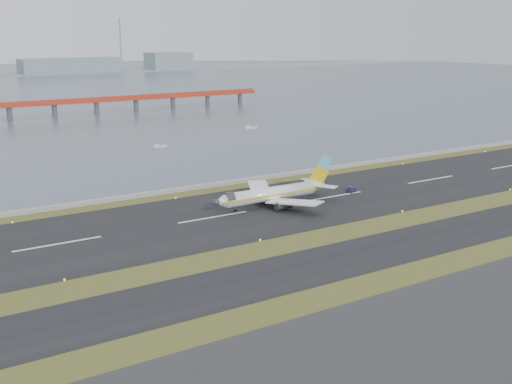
# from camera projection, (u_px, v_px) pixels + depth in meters

# --- Properties ---
(ground) EXTENTS (1000.00, 1000.00, 0.00)m
(ground) POSITION_uv_depth(u_px,v_px,m) (279.00, 250.00, 141.07)
(ground) COLOR #434E1C
(ground) RESTS_ON ground
(apron_strip) EXTENTS (1000.00, 50.00, 0.10)m
(apron_strip) POSITION_uv_depth(u_px,v_px,m) (485.00, 353.00, 96.01)
(apron_strip) COLOR #2D2D30
(apron_strip) RESTS_ON ground
(taxiway_strip) EXTENTS (1000.00, 18.00, 0.10)m
(taxiway_strip) POSITION_uv_depth(u_px,v_px,m) (312.00, 267.00, 131.23)
(taxiway_strip) COLOR black
(taxiway_strip) RESTS_ON ground
(runway_strip) EXTENTS (1000.00, 45.00, 0.10)m
(runway_strip) POSITION_uv_depth(u_px,v_px,m) (213.00, 217.00, 165.62)
(runway_strip) COLOR black
(runway_strip) RESTS_ON ground
(seawall) EXTENTS (1000.00, 2.50, 1.00)m
(seawall) POSITION_uv_depth(u_px,v_px,m) (165.00, 192.00, 190.08)
(seawall) COLOR gray
(seawall) RESTS_ON ground
(red_pier) EXTENTS (260.00, 5.00, 10.20)m
(red_pier) POSITION_uv_depth(u_px,v_px,m) (54.00, 104.00, 354.39)
(red_pier) COLOR #B4341E
(red_pier) RESTS_ON ground
(airliner) EXTENTS (38.52, 32.89, 12.80)m
(airliner) POSITION_uv_depth(u_px,v_px,m) (274.00, 193.00, 176.11)
(airliner) COLOR white
(airliner) RESTS_ON ground
(pushback_tug) EXTENTS (3.33, 2.61, 1.88)m
(pushback_tug) POSITION_uv_depth(u_px,v_px,m) (351.00, 190.00, 190.73)
(pushback_tug) COLOR #151B3C
(pushback_tug) RESTS_ON ground
(workboat_near) EXTENTS (6.01, 1.97, 1.45)m
(workboat_near) POSITION_uv_depth(u_px,v_px,m) (159.00, 146.00, 264.14)
(workboat_near) COLOR silver
(workboat_near) RESTS_ON ground
(workboat_far) EXTENTS (6.73, 4.11, 1.56)m
(workboat_far) POSITION_uv_depth(u_px,v_px,m) (251.00, 128.00, 313.87)
(workboat_far) COLOR silver
(workboat_far) RESTS_ON ground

